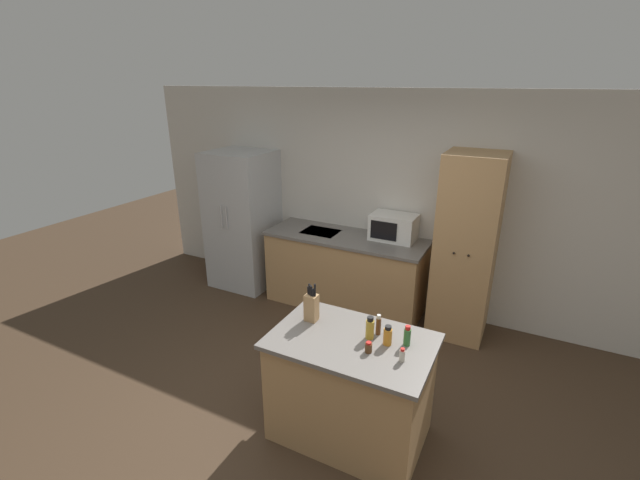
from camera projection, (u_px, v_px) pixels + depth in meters
ground_plane at (309, 422)px, 3.57m from camera, size 14.00×14.00×0.00m
wall_back at (402, 204)px, 5.05m from camera, size 7.20×0.06×2.60m
refrigerator at (243, 220)px, 5.74m from camera, size 0.80×0.76×1.83m
back_counter at (345, 271)px, 5.28m from camera, size 1.95×0.72×0.93m
pantry_cabinet at (466, 248)px, 4.53m from camera, size 0.59×0.63×2.01m
kitchen_island at (350, 388)px, 3.31m from camera, size 1.20×0.78×0.88m
microwave at (394, 227)px, 4.96m from camera, size 0.51×0.35×0.30m
knife_block at (311, 307)px, 3.36m from camera, size 0.10×0.09×0.33m
spice_bottle_tall_dark at (407, 336)px, 3.06m from camera, size 0.05×0.05×0.16m
spice_bottle_short_red at (378, 325)px, 3.19m from camera, size 0.04×0.04×0.16m
spice_bottle_amber_oil at (370, 328)px, 3.14m from camera, size 0.06×0.06×0.18m
spice_bottle_green_herb at (402, 355)px, 2.89m from camera, size 0.04×0.04×0.10m
spice_bottle_pale_salt at (369, 347)px, 2.99m from camera, size 0.05×0.05×0.08m
spice_bottle_orange_cap at (388, 336)px, 3.07m from camera, size 0.06×0.06×0.15m
fire_extinguisher at (213, 261)px, 6.29m from camera, size 0.13×0.13×0.41m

